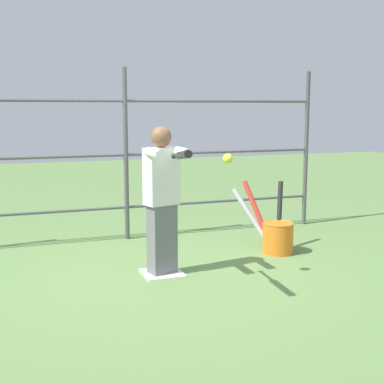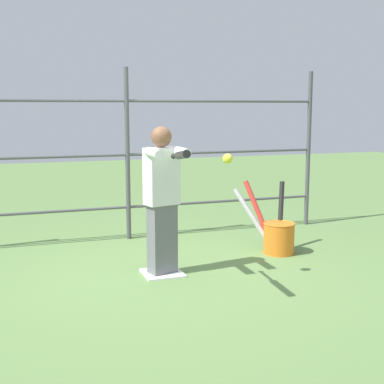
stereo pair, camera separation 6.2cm
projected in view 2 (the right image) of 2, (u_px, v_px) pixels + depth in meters
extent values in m
plane|color=#608447|center=(163.00, 274.00, 5.53)|extent=(24.00, 24.00, 0.00)
cube|color=white|center=(163.00, 273.00, 5.53)|extent=(0.40, 0.40, 0.02)
cylinder|color=#4C4C51|center=(308.00, 149.00, 7.71)|extent=(0.06, 0.06, 2.21)
cylinder|color=#4C4C51|center=(127.00, 155.00, 6.85)|extent=(0.06, 0.06, 2.21)
cylinder|color=#4C4C51|center=(128.00, 207.00, 6.96)|extent=(5.31, 0.04, 0.04)
cylinder|color=#4C4C51|center=(127.00, 155.00, 6.85)|extent=(5.31, 0.04, 0.04)
cylinder|color=#4C4C51|center=(126.00, 101.00, 6.74)|extent=(5.31, 0.04, 0.04)
cube|color=slate|center=(162.00, 240.00, 5.47)|extent=(0.31, 0.24, 0.73)
cube|color=white|center=(162.00, 176.00, 5.37)|extent=(0.37, 0.27, 0.57)
sphere|color=brown|center=(161.00, 137.00, 5.31)|extent=(0.21, 0.21, 0.21)
cylinder|color=white|center=(180.00, 152.00, 5.22)|extent=(0.09, 0.41, 0.09)
cylinder|color=white|center=(154.00, 153.00, 5.05)|extent=(0.09, 0.41, 0.09)
sphere|color=black|center=(173.00, 156.00, 4.95)|extent=(0.05, 0.05, 0.05)
cylinder|color=black|center=(176.00, 156.00, 4.80)|extent=(0.08, 0.32, 0.07)
cylinder|color=black|center=(182.00, 155.00, 4.41)|extent=(0.14, 0.48, 0.12)
sphere|color=yellow|center=(228.00, 159.00, 5.04)|extent=(0.10, 0.10, 0.10)
cylinder|color=orange|center=(279.00, 238.00, 6.28)|extent=(0.36, 0.36, 0.36)
torus|color=orange|center=(279.00, 223.00, 6.25)|extent=(0.37, 0.37, 0.01)
cylinder|color=#B2B2B7|center=(254.00, 219.00, 6.42)|extent=(0.40, 0.47, 0.72)
cylinder|color=black|center=(281.00, 215.00, 6.46)|extent=(0.24, 0.33, 0.79)
cylinder|color=red|center=(259.00, 215.00, 6.42)|extent=(0.29, 0.43, 0.80)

